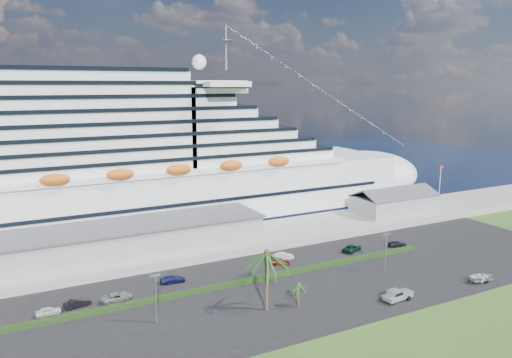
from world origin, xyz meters
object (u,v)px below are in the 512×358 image
parked_car_3 (173,279)px  boat_trailer (482,277)px  cruise_ship (116,168)px  pickup_truck (397,295)px

parked_car_3 → boat_trailer: (53.44, -27.79, 0.38)m
cruise_ship → parked_car_3: size_ratio=38.40×
pickup_truck → boat_trailer: bearing=-3.6°
pickup_truck → boat_trailer: size_ratio=1.00×
cruise_ship → parked_car_3: cruise_ship is taller
parked_car_3 → pickup_truck: pickup_truck is taller
cruise_ship → boat_trailer: cruise_ship is taller
cruise_ship → boat_trailer: size_ratio=32.09×
boat_trailer → pickup_truck: bearing=176.4°
parked_car_3 → boat_trailer: 60.23m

